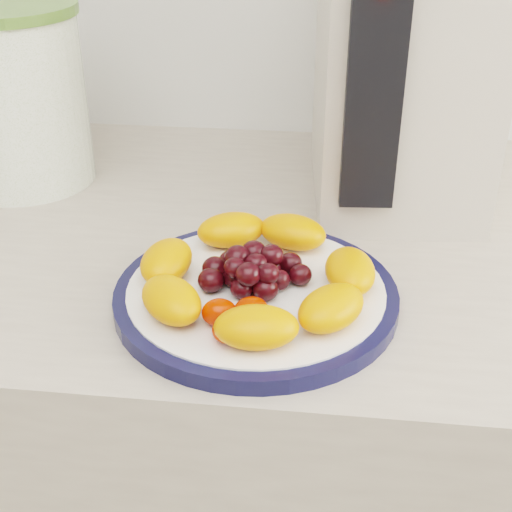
# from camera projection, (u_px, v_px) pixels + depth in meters

# --- Properties ---
(counter) EXTENTS (3.50, 0.60, 0.90)m
(counter) POSITION_uv_depth(u_px,v_px,m) (223.00, 499.00, 1.03)
(counter) COLOR #B4A694
(counter) RESTS_ON floor
(plate_rim) EXTENTS (0.26, 0.26, 0.01)m
(plate_rim) POSITION_uv_depth(u_px,v_px,m) (256.00, 296.00, 0.65)
(plate_rim) COLOR #101336
(plate_rim) RESTS_ON counter
(plate_face) EXTENTS (0.24, 0.24, 0.02)m
(plate_face) POSITION_uv_depth(u_px,v_px,m) (256.00, 295.00, 0.65)
(plate_face) COLOR white
(plate_face) RESTS_ON counter
(canister) EXTENTS (0.21, 0.21, 0.20)m
(canister) POSITION_uv_depth(u_px,v_px,m) (15.00, 101.00, 0.85)
(canister) COLOR #53701C
(canister) RESTS_ON counter
(appliance_body) EXTENTS (0.20, 0.27, 0.32)m
(appliance_body) POSITION_uv_depth(u_px,v_px,m) (402.00, 62.00, 0.79)
(appliance_body) COLOR beige
(appliance_body) RESTS_ON counter
(appliance_panel) EXTENTS (0.06, 0.02, 0.23)m
(appliance_panel) POSITION_uv_depth(u_px,v_px,m) (374.00, 93.00, 0.68)
(appliance_panel) COLOR black
(appliance_panel) RESTS_ON appliance_body
(fruit_plate) EXTENTS (0.22, 0.22, 0.04)m
(fruit_plate) POSITION_uv_depth(u_px,v_px,m) (255.00, 274.00, 0.64)
(fruit_plate) COLOR orange
(fruit_plate) RESTS_ON plate_face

